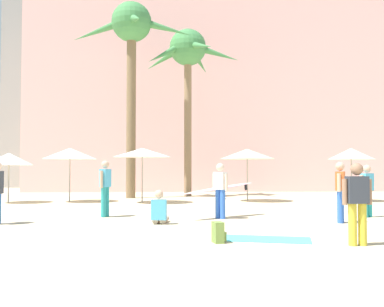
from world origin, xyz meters
The scene contains 18 objects.
ground centered at (0.00, 0.00, 0.00)m, with size 120.00×120.00×0.00m, color beige.
hotel_pink centered at (2.69, 27.40, 7.22)m, with size 25.60×9.48×14.44m, color beige.
hotel_tower_gray centered at (-5.16, 36.15, 14.46)m, with size 18.42×11.20×28.92m, color gray.
palm_tree_far_left centered at (0.56, 18.36, 7.84)m, with size 5.50×5.54×9.44m.
palm_tree_left centered at (-2.51, 16.85, 8.48)m, with size 6.47×6.45×10.35m.
cafe_umbrella_0 centered at (-7.67, 13.72, 1.95)m, with size 2.09×2.09×2.23m.
cafe_umbrella_1 centered at (7.99, 13.82, 2.22)m, with size 2.14×2.14×2.48m.
cafe_umbrella_2 centered at (3.12, 14.06, 2.21)m, with size 2.53×2.53×2.45m.
cafe_umbrella_3 centered at (-1.72, 13.37, 2.23)m, with size 2.58×2.58×2.44m.
cafe_umbrella_4 centered at (-5.08, 14.16, 2.21)m, with size 2.44×2.44×2.47m.
beach_towel centered at (1.46, 2.84, 0.01)m, with size 1.83×0.90×0.01m, color #4CC6D6.
backpack centered at (0.41, 2.47, 0.20)m, with size 0.29×0.33×0.42m.
person_near_right centered at (0.98, 6.97, 0.90)m, with size 2.59×2.08×1.66m.
person_mid_center centered at (5.57, 6.99, 0.88)m, with size 0.57×0.38×1.62m.
person_far_left centered at (-0.82, 5.71, 0.33)m, with size 0.49×0.92×0.92m.
person_mid_right centered at (-2.55, 7.53, 0.96)m, with size 0.34×0.60×1.75m.
person_far_right centered at (3.06, 1.99, 0.87)m, with size 0.60×0.25×1.60m.
person_near_left centered at (4.17, 5.59, 0.92)m, with size 0.39×0.57×1.68m.
Camera 1 is at (-0.62, -6.38, 1.46)m, focal length 41.32 mm.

